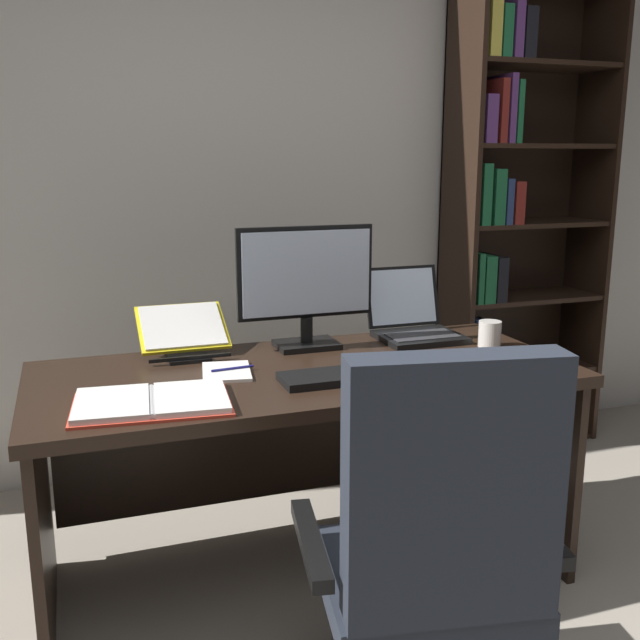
{
  "coord_description": "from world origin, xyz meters",
  "views": [
    {
      "loc": [
        -0.82,
        -1.08,
        1.42
      ],
      "look_at": [
        -0.08,
        1.02,
        0.92
      ],
      "focal_mm": 40.75,
      "sensor_mm": 36.0,
      "label": 1
    }
  ],
  "objects_px": {
    "keyboard": "(348,375)",
    "reading_stand_with_book": "(183,331)",
    "bookshelf": "(509,230)",
    "laptop": "(414,323)",
    "office_chair": "(432,581)",
    "desk": "(298,418)",
    "computer_mouse": "(434,364)",
    "open_binder": "(152,402)",
    "pen": "(233,368)",
    "notepad": "(226,372)",
    "coffee_mug": "(490,334)",
    "monitor": "(306,286)"
  },
  "relations": [
    {
      "from": "bookshelf",
      "to": "pen",
      "type": "xyz_separation_m",
      "value": [
        -1.55,
        -0.82,
        -0.31
      ]
    },
    {
      "from": "desk",
      "to": "laptop",
      "type": "xyz_separation_m",
      "value": [
        0.52,
        0.19,
        0.25
      ]
    },
    {
      "from": "office_chair",
      "to": "reading_stand_with_book",
      "type": "distance_m",
      "value": 1.24
    },
    {
      "from": "desk",
      "to": "laptop",
      "type": "height_order",
      "value": "laptop"
    },
    {
      "from": "office_chair",
      "to": "desk",
      "type": "bearing_deg",
      "value": 104.32
    },
    {
      "from": "open_binder",
      "to": "bookshelf",
      "type": "bearing_deg",
      "value": 35.74
    },
    {
      "from": "office_chair",
      "to": "reading_stand_with_book",
      "type": "relative_size",
      "value": 3.36
    },
    {
      "from": "bookshelf",
      "to": "monitor",
      "type": "height_order",
      "value": "bookshelf"
    },
    {
      "from": "keyboard",
      "to": "computer_mouse",
      "type": "bearing_deg",
      "value": 0.0
    },
    {
      "from": "notepad",
      "to": "pen",
      "type": "bearing_deg",
      "value": 0.0
    },
    {
      "from": "laptop",
      "to": "open_binder",
      "type": "relative_size",
      "value": 0.7
    },
    {
      "from": "open_binder",
      "to": "pen",
      "type": "bearing_deg",
      "value": 45.85
    },
    {
      "from": "desk",
      "to": "keyboard",
      "type": "bearing_deg",
      "value": -68.93
    },
    {
      "from": "monitor",
      "to": "open_binder",
      "type": "distance_m",
      "value": 0.79
    },
    {
      "from": "computer_mouse",
      "to": "open_binder",
      "type": "distance_m",
      "value": 0.9
    },
    {
      "from": "open_binder",
      "to": "laptop",
      "type": "bearing_deg",
      "value": 30.01
    },
    {
      "from": "office_chair",
      "to": "open_binder",
      "type": "xyz_separation_m",
      "value": [
        -0.57,
        0.58,
        0.32
      ]
    },
    {
      "from": "bookshelf",
      "to": "laptop",
      "type": "distance_m",
      "value": 1.03
    },
    {
      "from": "monitor",
      "to": "notepad",
      "type": "xyz_separation_m",
      "value": [
        -0.34,
        -0.22,
        -0.22
      ]
    },
    {
      "from": "bookshelf",
      "to": "pen",
      "type": "bearing_deg",
      "value": -152.01
    },
    {
      "from": "notepad",
      "to": "coffee_mug",
      "type": "relative_size",
      "value": 2.22
    },
    {
      "from": "desk",
      "to": "open_binder",
      "type": "bearing_deg",
      "value": -151.01
    },
    {
      "from": "desk",
      "to": "reading_stand_with_book",
      "type": "height_order",
      "value": "reading_stand_with_book"
    },
    {
      "from": "keyboard",
      "to": "reading_stand_with_book",
      "type": "xyz_separation_m",
      "value": [
        -0.43,
        0.48,
        0.06
      ]
    },
    {
      "from": "coffee_mug",
      "to": "open_binder",
      "type": "bearing_deg",
      "value": -168.66
    },
    {
      "from": "laptop",
      "to": "computer_mouse",
      "type": "height_order",
      "value": "laptop"
    },
    {
      "from": "desk",
      "to": "monitor",
      "type": "xyz_separation_m",
      "value": [
        0.09,
        0.18,
        0.42
      ]
    },
    {
      "from": "desk",
      "to": "pen",
      "type": "height_order",
      "value": "pen"
    },
    {
      "from": "monitor",
      "to": "office_chair",
      "type": "bearing_deg",
      "value": -91.43
    },
    {
      "from": "bookshelf",
      "to": "computer_mouse",
      "type": "relative_size",
      "value": 21.16
    },
    {
      "from": "bookshelf",
      "to": "computer_mouse",
      "type": "xyz_separation_m",
      "value": [
        -0.93,
        -1.01,
        -0.3
      ]
    },
    {
      "from": "desk",
      "to": "bookshelf",
      "type": "xyz_separation_m",
      "value": [
        1.32,
        0.78,
        0.52
      ]
    },
    {
      "from": "open_binder",
      "to": "office_chair",
      "type": "bearing_deg",
      "value": -39.58
    },
    {
      "from": "laptop",
      "to": "notepad",
      "type": "xyz_separation_m",
      "value": [
        -0.77,
        -0.23,
        -0.05
      ]
    },
    {
      "from": "open_binder",
      "to": "reading_stand_with_book",
      "type": "bearing_deg",
      "value": 77.74
    },
    {
      "from": "computer_mouse",
      "to": "pen",
      "type": "xyz_separation_m",
      "value": [
        -0.62,
        0.19,
        -0.01
      ]
    },
    {
      "from": "bookshelf",
      "to": "pen",
      "type": "relative_size",
      "value": 15.72
    },
    {
      "from": "monitor",
      "to": "laptop",
      "type": "bearing_deg",
      "value": 1.04
    },
    {
      "from": "bookshelf",
      "to": "keyboard",
      "type": "distance_m",
      "value": 1.62
    },
    {
      "from": "computer_mouse",
      "to": "bookshelf",
      "type": "bearing_deg",
      "value": 47.38
    },
    {
      "from": "office_chair",
      "to": "coffee_mug",
      "type": "relative_size",
      "value": 10.82
    },
    {
      "from": "reading_stand_with_book",
      "to": "notepad",
      "type": "relative_size",
      "value": 1.45
    },
    {
      "from": "desk",
      "to": "computer_mouse",
      "type": "bearing_deg",
      "value": -30.86
    },
    {
      "from": "office_chair",
      "to": "notepad",
      "type": "relative_size",
      "value": 4.87
    },
    {
      "from": "keyboard",
      "to": "reading_stand_with_book",
      "type": "relative_size",
      "value": 1.38
    },
    {
      "from": "reading_stand_with_book",
      "to": "bookshelf",
      "type": "bearing_deg",
      "value": 17.75
    },
    {
      "from": "monitor",
      "to": "keyboard",
      "type": "relative_size",
      "value": 1.19
    },
    {
      "from": "office_chair",
      "to": "computer_mouse",
      "type": "relative_size",
      "value": 9.83
    },
    {
      "from": "computer_mouse",
      "to": "pen",
      "type": "bearing_deg",
      "value": 163.31
    },
    {
      "from": "desk",
      "to": "open_binder",
      "type": "distance_m",
      "value": 0.62
    }
  ]
}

